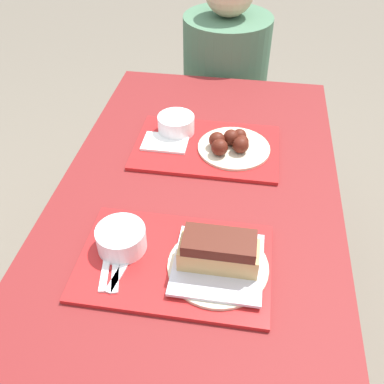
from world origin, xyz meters
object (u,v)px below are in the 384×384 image
object	(u,v)px
tray_far	(207,148)
bowl_coleslaw_near	(121,238)
person_seated_across	(226,66)
brisket_sandwich_plate	(219,257)
tray_near	(175,262)
wings_plate_far	(232,144)
bowl_coleslaw_far	(176,123)

from	to	relation	value
tray_far	bowl_coleslaw_near	distance (m)	0.47
bowl_coleslaw_near	person_seated_across	bearing A→B (deg)	83.03
tray_far	person_seated_across	size ratio (longest dim) A/B	0.63
tray_far	bowl_coleslaw_near	xyz separation A→B (m)	(-0.15, -0.44, 0.04)
brisket_sandwich_plate	person_seated_across	size ratio (longest dim) A/B	0.33
tray_near	wings_plate_far	xyz separation A→B (m)	(0.09, 0.46, 0.03)
bowl_coleslaw_near	tray_near	bearing A→B (deg)	-9.62
tray_near	wings_plate_far	distance (m)	0.47
bowl_coleslaw_near	person_seated_across	world-z (taller)	person_seated_across
tray_near	bowl_coleslaw_far	xyz separation A→B (m)	(-0.09, 0.53, 0.04)
bowl_coleslaw_near	bowl_coleslaw_far	distance (m)	0.51
brisket_sandwich_plate	person_seated_across	world-z (taller)	person_seated_across
tray_near	tray_far	bearing A→B (deg)	88.11
bowl_coleslaw_far	brisket_sandwich_plate	bearing A→B (deg)	-69.86
brisket_sandwich_plate	wings_plate_far	xyz separation A→B (m)	(-0.01, 0.46, -0.01)
wings_plate_far	person_seated_across	world-z (taller)	person_seated_across
bowl_coleslaw_near	brisket_sandwich_plate	world-z (taller)	brisket_sandwich_plate
wings_plate_far	person_seated_across	distance (m)	0.72
person_seated_across	brisket_sandwich_plate	bearing A→B (deg)	-85.52
tray_near	tray_far	distance (m)	0.46
tray_far	brisket_sandwich_plate	distance (m)	0.48
tray_near	wings_plate_far	size ratio (longest dim) A/B	2.00
tray_near	bowl_coleslaw_far	world-z (taller)	bowl_coleslaw_far
tray_near	brisket_sandwich_plate	world-z (taller)	brisket_sandwich_plate
person_seated_across	bowl_coleslaw_near	bearing A→B (deg)	-96.97
wings_plate_far	brisket_sandwich_plate	bearing A→B (deg)	-88.82
tray_near	person_seated_across	size ratio (longest dim) A/B	0.63
bowl_coleslaw_near	wings_plate_far	world-z (taller)	wings_plate_far
tray_far	wings_plate_far	bearing A→B (deg)	-5.72
tray_far	tray_near	bearing A→B (deg)	-91.89
wings_plate_far	bowl_coleslaw_near	bearing A→B (deg)	-117.20
bowl_coleslaw_near	brisket_sandwich_plate	distance (m)	0.23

